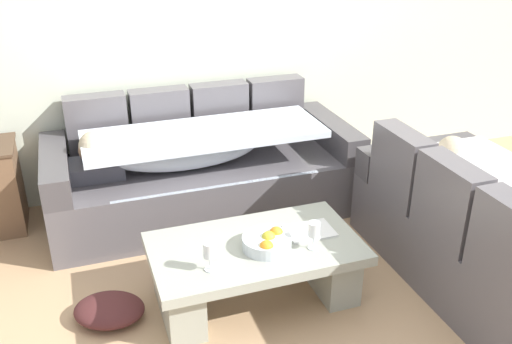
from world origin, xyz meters
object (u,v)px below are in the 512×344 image
(wine_glass_near_left, at_px, (210,251))
(crumpled_garment, at_px, (109,310))
(wine_glass_near_right, at_px, (314,230))
(open_magazine, at_px, (309,231))
(couch_along_wall, at_px, (199,171))
(couch_near_window, at_px, (492,238))
(coffee_table, at_px, (255,265))
(fruit_bowl, at_px, (268,242))

(wine_glass_near_left, height_order, crumpled_garment, wine_glass_near_left)
(wine_glass_near_right, distance_m, open_magazine, 0.21)
(couch_along_wall, distance_m, couch_near_window, 2.06)
(wine_glass_near_left, bearing_deg, crumpled_garment, 154.71)
(couch_near_window, height_order, open_magazine, couch_near_window)
(couch_along_wall, height_order, coffee_table, couch_along_wall)
(coffee_table, xyz_separation_m, crumpled_garment, (-0.84, 0.10, -0.18))
(coffee_table, relative_size, fruit_bowl, 4.29)
(couch_along_wall, bearing_deg, coffee_table, -87.70)
(crumpled_garment, bearing_deg, wine_glass_near_left, -25.29)
(couch_along_wall, xyz_separation_m, couch_near_window, (1.43, -1.49, 0.00))
(wine_glass_near_left, height_order, open_magazine, wine_glass_near_left)
(couch_near_window, distance_m, wine_glass_near_left, 1.70)
(couch_near_window, height_order, coffee_table, couch_near_window)
(open_magazine, distance_m, crumpled_garment, 1.23)
(couch_near_window, distance_m, crumpled_garment, 2.28)
(wine_glass_near_right, xyz_separation_m, open_magazine, (0.05, 0.17, -0.11))
(crumpled_garment, bearing_deg, open_magazine, -3.31)
(couch_near_window, height_order, crumpled_garment, couch_near_window)
(fruit_bowl, height_order, wine_glass_near_right, wine_glass_near_right)
(couch_near_window, bearing_deg, couch_along_wall, 43.78)
(wine_glass_near_left, relative_size, wine_glass_near_right, 1.00)
(coffee_table, height_order, fruit_bowl, fruit_bowl)
(couch_near_window, distance_m, open_magazine, 1.09)
(couch_near_window, xyz_separation_m, wine_glass_near_right, (-1.08, 0.18, 0.16))
(fruit_bowl, bearing_deg, wine_glass_near_right, -19.50)
(crumpled_garment, bearing_deg, fruit_bowl, -9.80)
(couch_near_window, distance_m, coffee_table, 1.42)
(fruit_bowl, distance_m, wine_glass_near_right, 0.27)
(couch_along_wall, height_order, couch_near_window, same)
(open_magazine, height_order, crumpled_garment, open_magazine)
(coffee_table, bearing_deg, fruit_bowl, -48.48)
(coffee_table, distance_m, fruit_bowl, 0.20)
(fruit_bowl, bearing_deg, coffee_table, 131.52)
(couch_along_wall, xyz_separation_m, wine_glass_near_right, (0.34, -1.31, 0.16))
(fruit_bowl, relative_size, wine_glass_near_right, 1.69)
(couch_along_wall, bearing_deg, open_magazine, -70.83)
(wine_glass_near_right, distance_m, crumpled_garment, 1.24)
(coffee_table, xyz_separation_m, wine_glass_near_right, (0.29, -0.14, 0.26))
(couch_along_wall, xyz_separation_m, coffee_table, (0.05, -1.16, -0.09))
(couch_along_wall, relative_size, wine_glass_near_right, 13.53)
(coffee_table, height_order, crumpled_garment, coffee_table)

